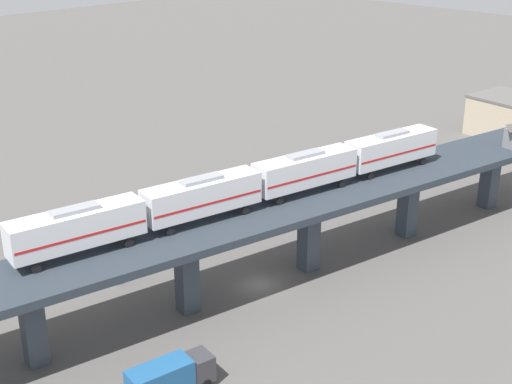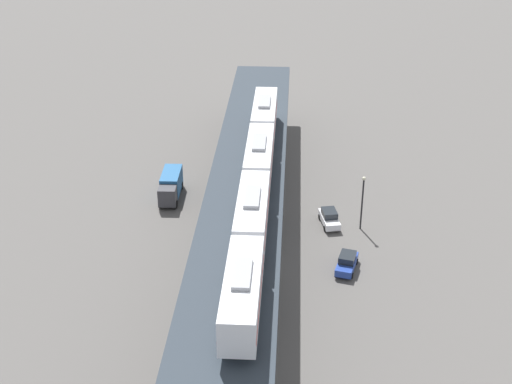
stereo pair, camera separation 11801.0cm
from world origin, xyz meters
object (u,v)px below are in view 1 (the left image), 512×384
object	(u,v)px
subway_train	(256,182)
street_car_blue	(199,240)
street_car_white	(127,268)
street_lamp	(117,227)
delivery_truck	(170,378)

from	to	relation	value
subway_train	street_car_blue	xyz separation A→B (m)	(-9.90, 0.54, -10.00)
street_car_white	street_car_blue	size ratio (longest dim) A/B	0.94
street_car_white	street_lamp	xyz separation A→B (m)	(-3.52, 1.41, 3.17)
subway_train	delivery_truck	distance (m)	22.60
delivery_truck	street_car_blue	bearing A→B (deg)	134.43
street_car_white	delivery_truck	xyz separation A→B (m)	(18.95, -9.32, 0.82)
street_car_white	delivery_truck	bearing A→B (deg)	-26.20
subway_train	street_car_blue	bearing A→B (deg)	176.85
street_car_white	street_car_blue	xyz separation A→B (m)	(0.15, 9.85, 0.00)
subway_train	street_car_white	distance (m)	16.96
street_car_white	delivery_truck	size ratio (longest dim) A/B	0.60
subway_train	street_car_blue	world-z (taller)	subway_train
subway_train	street_car_white	world-z (taller)	subway_train
street_car_white	subway_train	bearing A→B (deg)	42.81
street_car_white	street_car_blue	distance (m)	9.85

